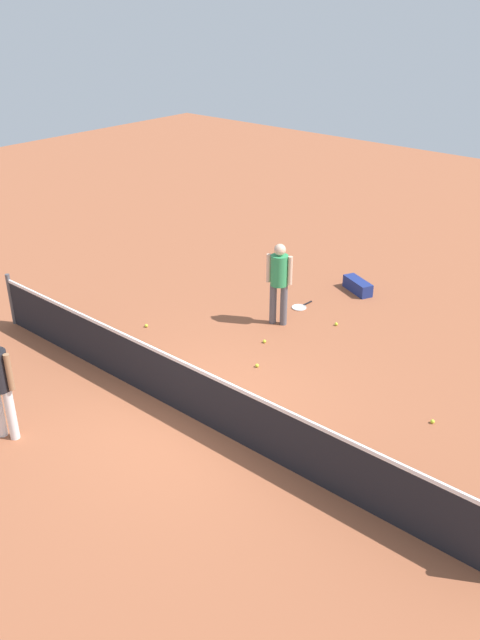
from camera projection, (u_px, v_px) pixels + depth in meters
The scene contains 10 objects.
ground_plane at pixel (192, 417), 10.41m from camera, with size 40.00×40.00×0.00m, color #9E5638.
court_net at pixel (191, 390), 10.18m from camera, with size 10.09×0.09×1.07m.
player_near_side at pixel (279, 277), 12.85m from camera, with size 0.51×0.45×1.70m.
tennis_racket_near_player at pixel (300, 307), 13.96m from camera, with size 0.33×0.59×0.03m.
tennis_ball_near_player at pixel (146, 326), 13.15m from camera, with size 0.07×0.07×0.07m, color #C6E033.
tennis_ball_by_net at pixel (433, 422), 10.25m from camera, with size 0.07×0.07×0.07m, color #C6E033.
tennis_ball_midcourt at pixel (257, 366), 11.76m from camera, with size 0.07×0.07×0.07m, color #C6E033.
tennis_ball_baseline at pixel (336, 324), 13.21m from camera, with size 0.07×0.07×0.07m, color #C6E033.
tennis_ball_stray_left at pixel (264, 341), 12.57m from camera, with size 0.07×0.07×0.07m, color #C6E033.
equipment_bag at pixel (357, 285), 14.66m from camera, with size 0.84×0.59×0.28m.
Camera 1 is at (-6.18, 6.01, 6.08)m, focal length 36.93 mm.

